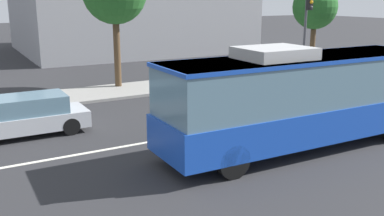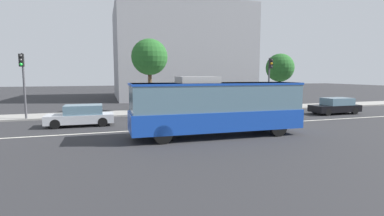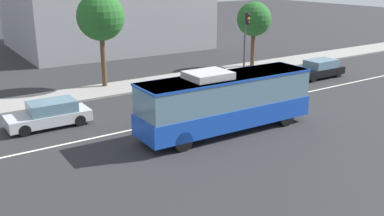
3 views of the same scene
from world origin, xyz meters
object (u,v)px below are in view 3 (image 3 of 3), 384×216
(traffic_light_mid_block, at_px, (246,32))
(street_tree_kerbside_left, at_px, (254,19))
(sedan_silver, at_px, (50,114))
(transit_bus, at_px, (226,99))
(sedan_black, at_px, (319,69))
(street_tree_kerbside_centre, at_px, (101,17))

(traffic_light_mid_block, xyz_separation_m, street_tree_kerbside_left, (2.37, 1.76, 0.70))
(sedan_silver, relative_size, traffic_light_mid_block, 0.87)
(transit_bus, xyz_separation_m, sedan_black, (14.05, 5.61, -1.09))
(transit_bus, relative_size, street_tree_kerbside_left, 1.73)
(sedan_silver, xyz_separation_m, street_tree_kerbside_centre, (5.94, 6.32, 4.47))
(sedan_black, distance_m, sedan_silver, 21.73)
(sedan_black, relative_size, sedan_silver, 1.00)
(transit_bus, distance_m, street_tree_kerbside_centre, 12.94)
(street_tree_kerbside_left, bearing_deg, sedan_black, -73.15)
(sedan_silver, bearing_deg, sedan_black, 179.45)
(sedan_silver, distance_m, street_tree_kerbside_left, 20.97)
(sedan_silver, distance_m, traffic_light_mid_block, 18.17)
(transit_bus, xyz_separation_m, sedan_silver, (-7.68, 6.05, -1.09))
(sedan_black, xyz_separation_m, street_tree_kerbside_centre, (-15.79, 6.76, 4.47))
(traffic_light_mid_block, relative_size, street_tree_kerbside_left, 0.90)
(sedan_black, xyz_separation_m, traffic_light_mid_block, (-4.21, 4.32, 2.84))
(sedan_black, relative_size, street_tree_kerbside_left, 0.78)
(traffic_light_mid_block, bearing_deg, transit_bus, -40.08)
(street_tree_kerbside_centre, bearing_deg, street_tree_kerbside_left, -2.78)
(sedan_silver, relative_size, street_tree_kerbside_left, 0.78)
(sedan_black, xyz_separation_m, street_tree_kerbside_left, (-1.84, 6.08, 3.54))
(sedan_black, height_order, sedan_silver, same)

